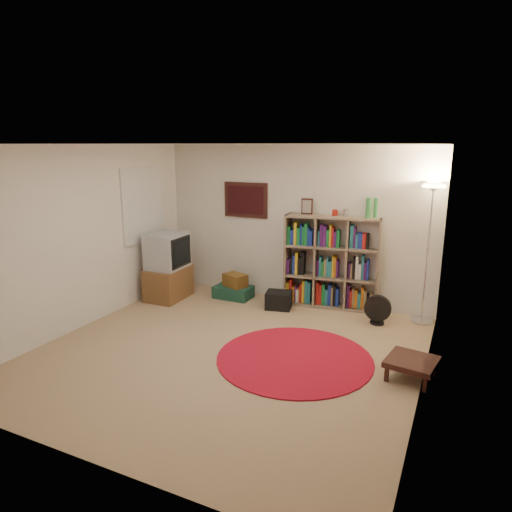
{
  "coord_description": "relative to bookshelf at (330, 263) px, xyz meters",
  "views": [
    {
      "loc": [
        2.51,
        -4.56,
        2.49
      ],
      "look_at": [
        0.1,
        0.6,
        1.1
      ],
      "focal_mm": 32.0,
      "sensor_mm": 36.0,
      "label": 1
    }
  ],
  "objects": [
    {
      "name": "duffel_bag",
      "position": [
        -0.67,
        -0.47,
        -0.56
      ],
      "size": [
        0.45,
        0.4,
        0.27
      ],
      "rotation": [
        0.0,
        0.0,
        0.22
      ],
      "color": "black",
      "rests_on": "ground"
    },
    {
      "name": "tv_stand",
      "position": [
        -2.51,
        -0.79,
        -0.17
      ],
      "size": [
        0.56,
        0.77,
        1.1
      ],
      "rotation": [
        0.0,
        0.0,
        0.04
      ],
      "color": "brown",
      "rests_on": "ground"
    },
    {
      "name": "bookshelf",
      "position": [
        0.0,
        0.0,
        0.0
      ],
      "size": [
        1.49,
        0.61,
        1.73
      ],
      "rotation": [
        0.0,
        0.0,
        0.14
      ],
      "color": "#77644F",
      "rests_on": "ground"
    },
    {
      "name": "room",
      "position": [
        -0.7,
        -2.12,
        0.56
      ],
      "size": [
        4.54,
        4.54,
        2.54
      ],
      "color": "#9D7E5C",
      "rests_on": "ground"
    },
    {
      "name": "red_rug",
      "position": [
        0.17,
        -2.0,
        -0.69
      ],
      "size": [
        1.87,
        1.87,
        0.02
      ],
      "color": "maroon",
      "rests_on": "ground"
    },
    {
      "name": "suitcase",
      "position": [
        -1.55,
        -0.31,
        -0.6
      ],
      "size": [
        0.61,
        0.39,
        0.2
      ],
      "rotation": [
        0.0,
        0.0,
        -0.0
      ],
      "color": "#153A2C",
      "rests_on": "ground"
    },
    {
      "name": "floor_lamp",
      "position": [
        1.42,
        -0.11,
        0.98
      ],
      "size": [
        0.49,
        0.49,
        2.02
      ],
      "rotation": [
        0.0,
        0.0,
        0.33
      ],
      "color": "silver",
      "rests_on": "ground"
    },
    {
      "name": "side_table",
      "position": [
        1.48,
        -1.91,
        -0.51
      ],
      "size": [
        0.58,
        0.58,
        0.23
      ],
      "rotation": [
        0.0,
        0.0,
        -0.15
      ],
      "color": "black",
      "rests_on": "ground"
    },
    {
      "name": "paper_towel",
      "position": [
        -0.47,
        -0.15,
        -0.57
      ],
      "size": [
        0.15,
        0.15,
        0.25
      ],
      "rotation": [
        0.0,
        0.0,
        -0.34
      ],
      "color": "silver",
      "rests_on": "ground"
    },
    {
      "name": "floor_fan",
      "position": [
        0.85,
        -0.48,
        -0.48
      ],
      "size": [
        0.38,
        0.22,
        0.43
      ],
      "rotation": [
        0.0,
        0.0,
        0.09
      ],
      "color": "black",
      "rests_on": "ground"
    },
    {
      "name": "wicker_basket",
      "position": [
        -1.52,
        -0.3,
        -0.4
      ],
      "size": [
        0.44,
        0.38,
        0.21
      ],
      "rotation": [
        0.0,
        0.0,
        -0.37
      ],
      "color": "brown",
      "rests_on": "suitcase"
    }
  ]
}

